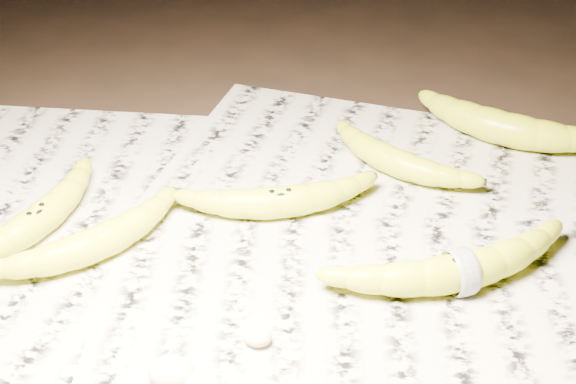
# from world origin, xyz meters

# --- Properties ---
(ground) EXTENTS (3.00, 3.00, 0.00)m
(ground) POSITION_xyz_m (0.00, 0.00, 0.00)
(ground) COLOR black
(ground) RESTS_ON ground
(newspaper_patch) EXTENTS (0.90, 0.70, 0.01)m
(newspaper_patch) POSITION_xyz_m (-0.03, -0.03, 0.00)
(newspaper_patch) COLOR #B1AA97
(newspaper_patch) RESTS_ON ground
(banana_left_a) EXTENTS (0.12, 0.21, 0.03)m
(banana_left_a) POSITION_xyz_m (-0.25, -0.01, 0.03)
(banana_left_a) COLOR #B3C018
(banana_left_a) RESTS_ON newspaper_patch
(banana_left_b) EXTENTS (0.16, 0.17, 0.04)m
(banana_left_b) POSITION_xyz_m (-0.17, -0.04, 0.03)
(banana_left_b) COLOR #B3C018
(banana_left_b) RESTS_ON newspaper_patch
(banana_center) EXTENTS (0.20, 0.11, 0.03)m
(banana_center) POSITION_xyz_m (-0.01, 0.06, 0.03)
(banana_center) COLOR #B3C018
(banana_center) RESTS_ON newspaper_patch
(banana_taped) EXTENTS (0.23, 0.15, 0.04)m
(banana_taped) POSITION_xyz_m (0.18, -0.03, 0.03)
(banana_taped) COLOR #B3C018
(banana_taped) RESTS_ON newspaper_patch
(banana_upper_a) EXTENTS (0.17, 0.14, 0.03)m
(banana_upper_a) POSITION_xyz_m (0.11, 0.16, 0.02)
(banana_upper_a) COLOR #B3C018
(banana_upper_a) RESTS_ON newspaper_patch
(banana_upper_b) EXTENTS (0.22, 0.14, 0.04)m
(banana_upper_b) POSITION_xyz_m (0.24, 0.24, 0.03)
(banana_upper_b) COLOR #B3C018
(banana_upper_b) RESTS_ON newspaper_patch
(measuring_tape) EXTENTS (0.02, 0.04, 0.05)m
(measuring_tape) POSITION_xyz_m (0.18, -0.03, 0.03)
(measuring_tape) COLOR white
(measuring_tape) RESTS_ON newspaper_patch
(flesh_chunk_a) EXTENTS (0.04, 0.03, 0.02)m
(flesh_chunk_a) POSITION_xyz_m (-0.06, -0.19, 0.02)
(flesh_chunk_a) COLOR beige
(flesh_chunk_a) RESTS_ON newspaper_patch
(flesh_chunk_b) EXTENTS (0.03, 0.03, 0.02)m
(flesh_chunk_b) POSITION_xyz_m (-0.03, -0.20, 0.02)
(flesh_chunk_b) COLOR beige
(flesh_chunk_b) RESTS_ON newspaper_patch
(flesh_chunk_c) EXTENTS (0.03, 0.02, 0.01)m
(flesh_chunk_c) POSITION_xyz_m (0.00, -0.13, 0.02)
(flesh_chunk_c) COLOR beige
(flesh_chunk_c) RESTS_ON newspaper_patch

